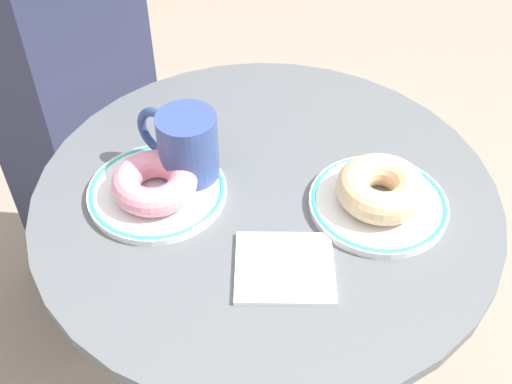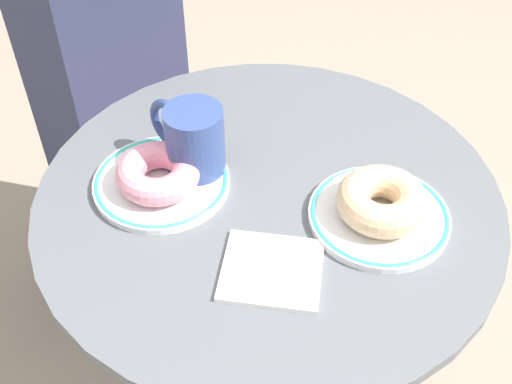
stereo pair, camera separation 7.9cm
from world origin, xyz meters
name	(u,v)px [view 1 (the left image)]	position (x,y,z in m)	size (l,w,h in m)	color
cafe_table	(264,293)	(0.00, 0.00, 0.51)	(0.61, 0.61, 0.73)	#565B60
plate_left	(157,191)	(-0.14, 0.00, 0.73)	(0.18, 0.18, 0.01)	white
plate_right	(378,203)	(0.14, -0.03, 0.73)	(0.18, 0.18, 0.01)	white
donut_pink_frosted	(154,183)	(-0.14, -0.01, 0.76)	(0.11, 0.11, 0.04)	pink
donut_glazed	(381,188)	(0.14, -0.03, 0.76)	(0.11, 0.11, 0.04)	#E0B789
paper_napkin	(285,267)	(0.02, -0.13, 0.73)	(0.11, 0.10, 0.01)	white
coffee_mug	(186,147)	(-0.10, 0.03, 0.78)	(0.11, 0.09, 0.10)	#334784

